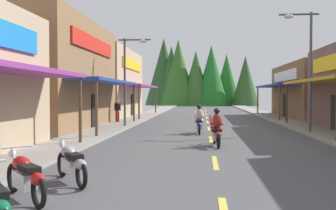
{
  "coord_description": "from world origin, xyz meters",
  "views": [
    {
      "loc": [
        -0.4,
        0.72,
        2.13
      ],
      "look_at": [
        -2.19,
        20.33,
        1.56
      ],
      "focal_mm": 40.18,
      "sensor_mm": 36.0,
      "label": 1
    }
  ],
  "objects": [
    {
      "name": "centerline_dashes",
      "position": [
        0.0,
        32.72,
        0.01
      ],
      "size": [
        0.16,
        64.66,
        0.01
      ],
      "color": "#E0C64C",
      "rests_on": "ground"
    },
    {
      "name": "treeline_backdrop",
      "position": [
        -2.7,
        72.53,
        5.77
      ],
      "size": [
        21.68,
        9.51,
        13.08
      ],
      "color": "#235723",
      "rests_on": "ground"
    },
    {
      "name": "storefront_left_middle",
      "position": [
        -10.42,
        23.34,
        3.32
      ],
      "size": [
        8.56,
        11.48,
        6.64
      ],
      "color": "olive",
      "rests_on": "ground"
    },
    {
      "name": "streetlamp_left",
      "position": [
        -4.99,
        24.29,
        3.74
      ],
      "size": [
        2.08,
        0.3,
        5.68
      ],
      "color": "#474C51",
      "rests_on": "ground"
    },
    {
      "name": "storefront_left_far",
      "position": [
        -10.33,
        35.94,
        3.15
      ],
      "size": [
        8.38,
        12.38,
        6.3
      ],
      "color": "tan",
      "rests_on": "ground"
    },
    {
      "name": "ground",
      "position": [
        0.0,
        28.74,
        -0.05
      ],
      "size": [
        9.85,
        87.48,
        0.1
      ],
      "primitive_type": "cube",
      "color": "#4C4C4F"
    },
    {
      "name": "sidewalk_left",
      "position": [
        -6.0,
        28.74,
        0.06
      ],
      "size": [
        2.15,
        87.48,
        0.12
      ],
      "primitive_type": "cube",
      "color": "gray",
      "rests_on": "ground"
    },
    {
      "name": "rider_cruising_lead",
      "position": [
        0.18,
        16.14,
        0.66
      ],
      "size": [
        0.6,
        2.14,
        1.57
      ],
      "rotation": [
        0.0,
        0.0,
        1.64
      ],
      "color": "black",
      "rests_on": "ground"
    },
    {
      "name": "rider_cruising_trailing",
      "position": [
        -0.57,
        20.98,
        0.66
      ],
      "size": [
        0.6,
        2.14,
        1.57
      ],
      "rotation": [
        0.0,
        0.0,
        1.6
      ],
      "color": "black",
      "rests_on": "ground"
    },
    {
      "name": "pedestrian_browsing",
      "position": [
        -6.54,
        27.53,
        1.03
      ],
      "size": [
        0.52,
        0.4,
        1.76
      ],
      "rotation": [
        0.0,
        0.0,
        1.09
      ],
      "color": "maroon",
      "rests_on": "ground"
    },
    {
      "name": "streetlamp_right",
      "position": [
        5.02,
        21.29,
        4.18
      ],
      "size": [
        2.08,
        0.3,
        6.46
      ],
      "color": "#474C51",
      "rests_on": "ground"
    },
    {
      "name": "motorcycle_parked_left_3",
      "position": [
        -3.52,
        9.43,
        0.49
      ],
      "size": [
        1.37,
        1.77,
        1.04
      ],
      "rotation": [
        0.0,
        0.0,
        2.22
      ],
      "color": "black",
      "rests_on": "ground"
    },
    {
      "name": "motorcycle_parked_left_2",
      "position": [
        -3.92,
        7.89,
        0.49
      ],
      "size": [
        1.57,
        1.59,
        1.04
      ],
      "rotation": [
        0.0,
        0.0,
        2.35
      ],
      "color": "black",
      "rests_on": "ground"
    },
    {
      "name": "storefront_right_far",
      "position": [
        10.4,
        35.71,
        2.43
      ],
      "size": [
        8.53,
        13.04,
        4.85
      ],
      "color": "brown",
      "rests_on": "ground"
    },
    {
      "name": "sidewalk_right",
      "position": [
        6.0,
        28.74,
        0.06
      ],
      "size": [
        2.15,
        87.48,
        0.12
      ],
      "primitive_type": "cube",
      "color": "gray",
      "rests_on": "ground"
    }
  ]
}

